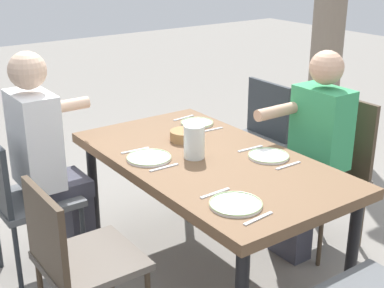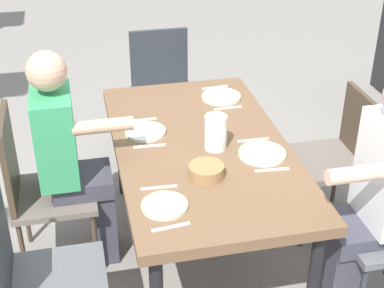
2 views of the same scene
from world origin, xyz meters
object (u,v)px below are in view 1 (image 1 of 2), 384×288
object	(u,v)px
dining_table	(208,169)
chair_west_north	(255,134)
chair_mid_north	(332,165)
plate_2	(269,156)
plate_0	(197,123)
plate_3	(236,204)
diner_man_white	(48,158)
chair_mid_south	(75,256)
water_pitcher	(194,143)
plate_1	(149,158)
diner_woman_green	(312,149)
chair_west_south	(21,194)
bread_basket	(184,135)

from	to	relation	value
dining_table	chair_west_north	bearing A→B (deg)	123.92
chair_west_north	chair_mid_north	distance (m)	0.72
plate_2	chair_mid_north	bearing A→B (deg)	95.08
dining_table	plate_0	xyz separation A→B (m)	(-0.50, 0.28, 0.08)
plate_2	plate_3	distance (m)	0.62
plate_0	diner_man_white	bearing A→B (deg)	-94.97
dining_table	plate_3	bearing A→B (deg)	-25.08
chair_mid_north	plate_3	bearing A→B (deg)	-70.62
plate_3	dining_table	bearing A→B (deg)	154.92
chair_west_north	plate_3	world-z (taller)	chair_west_north
chair_mid_south	water_pitcher	xyz separation A→B (m)	(-0.18, 0.80, 0.32)
plate_1	plate_3	distance (m)	0.70
chair_west_north	diner_woman_green	xyz separation A→B (m)	(0.71, -0.19, 0.15)
chair_west_north	chair_mid_north	size ratio (longest dim) A/B	0.95
plate_3	plate_0	bearing A→B (deg)	152.67
chair_west_north	chair_west_south	world-z (taller)	chair_west_north
chair_west_north	plate_2	distance (m)	1.00
plate_1	water_pitcher	distance (m)	0.26
chair_west_south	plate_1	distance (m)	0.75
chair_mid_south	plate_3	bearing A→B (deg)	57.37
chair_west_south	plate_0	bearing A→B (deg)	85.92
dining_table	plate_2	world-z (taller)	plate_2
chair_mid_north	dining_table	bearing A→B (deg)	-98.78
chair_mid_south	plate_0	size ratio (longest dim) A/B	4.04
plate_2	water_pitcher	xyz separation A→B (m)	(-0.24, -0.33, 0.07)
chair_mid_south	water_pitcher	bearing A→B (deg)	102.82
plate_0	plate_1	size ratio (longest dim) A/B	0.87
chair_mid_north	chair_mid_south	xyz separation A→B (m)	(-0.00, -1.73, -0.03)
diner_man_white	chair_west_south	bearing A→B (deg)	-89.02
chair_west_north	diner_woman_green	world-z (taller)	diner_woman_green
dining_table	plate_3	distance (m)	0.59
chair_west_south	water_pitcher	size ratio (longest dim) A/B	4.80
diner_man_white	plate_3	size ratio (longest dim) A/B	5.45
plate_3	water_pitcher	world-z (taller)	water_pitcher
diner_woman_green	plate_3	distance (m)	1.01
diner_woman_green	plate_0	size ratio (longest dim) A/B	5.97
chair_mid_north	plate_2	size ratio (longest dim) A/B	4.18
chair_mid_south	bread_basket	bearing A→B (deg)	115.55
chair_mid_south	chair_west_south	bearing A→B (deg)	179.93
chair_mid_south	bread_basket	size ratio (longest dim) A/B	5.03
chair_west_north	chair_west_south	distance (m)	1.72
dining_table	water_pitcher	bearing A→B (deg)	-127.25
bread_basket	chair_west_south	bearing A→B (deg)	-107.19
dining_table	chair_west_south	distance (m)	1.05
chair_west_north	chair_mid_south	xyz separation A→B (m)	(0.72, -1.73, -0.02)
chair_mid_south	diner_man_white	bearing A→B (deg)	166.44
chair_mid_south	plate_0	world-z (taller)	chair_mid_south
dining_table	chair_west_north	xyz separation A→B (m)	(-0.58, 0.86, -0.14)
diner_woman_green	plate_1	xyz separation A→B (m)	(-0.30, -0.95, 0.07)
plate_2	plate_3	xyz separation A→B (m)	(0.34, -0.52, -0.00)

